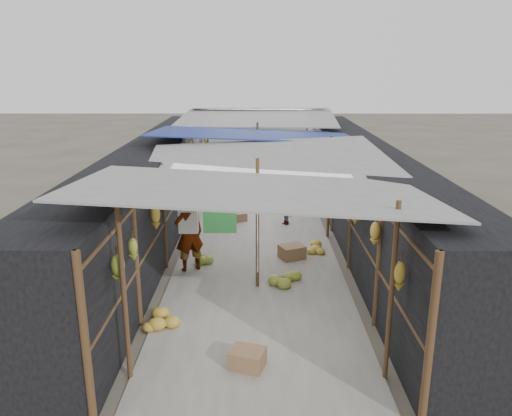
{
  "coord_description": "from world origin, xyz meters",
  "views": [
    {
      "loc": [
        -0.0,
        -6.12,
        4.26
      ],
      "look_at": [
        -0.03,
        4.36,
        1.25
      ],
      "focal_mm": 35.0,
      "sensor_mm": 36.0,
      "label": 1
    }
  ],
  "objects_px": {
    "vendor_elderly": "(189,234)",
    "shopper_blue": "(221,179)",
    "black_basin": "(303,186)",
    "vendor_seated": "(285,207)",
    "crate_near": "(247,359)"
  },
  "relations": [
    {
      "from": "vendor_elderly",
      "to": "vendor_seated",
      "type": "bearing_deg",
      "value": -151.39
    },
    {
      "from": "crate_near",
      "to": "black_basin",
      "type": "relative_size",
      "value": 0.78
    },
    {
      "from": "black_basin",
      "to": "vendor_elderly",
      "type": "bearing_deg",
      "value": -112.58
    },
    {
      "from": "shopper_blue",
      "to": "black_basin",
      "type": "bearing_deg",
      "value": 8.78
    },
    {
      "from": "crate_near",
      "to": "shopper_blue",
      "type": "bearing_deg",
      "value": 114.16
    },
    {
      "from": "crate_near",
      "to": "vendor_seated",
      "type": "bearing_deg",
      "value": 100.24
    },
    {
      "from": "crate_near",
      "to": "vendor_elderly",
      "type": "bearing_deg",
      "value": 127.75
    },
    {
      "from": "black_basin",
      "to": "vendor_seated",
      "type": "relative_size",
      "value": 0.61
    },
    {
      "from": "shopper_blue",
      "to": "vendor_seated",
      "type": "height_order",
      "value": "shopper_blue"
    },
    {
      "from": "vendor_elderly",
      "to": "shopper_blue",
      "type": "bearing_deg",
      "value": -119.61
    },
    {
      "from": "vendor_elderly",
      "to": "shopper_blue",
      "type": "height_order",
      "value": "vendor_elderly"
    },
    {
      "from": "crate_near",
      "to": "vendor_elderly",
      "type": "xyz_separation_m",
      "value": [
        -1.3,
        3.59,
        0.69
      ]
    },
    {
      "from": "black_basin",
      "to": "shopper_blue",
      "type": "relative_size",
      "value": 0.42
    },
    {
      "from": "vendor_elderly",
      "to": "black_basin",
      "type": "bearing_deg",
      "value": -139.22
    },
    {
      "from": "black_basin",
      "to": "vendor_elderly",
      "type": "distance_m",
      "value": 8.04
    }
  ]
}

